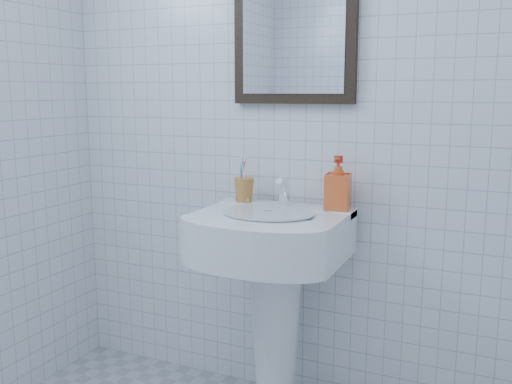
% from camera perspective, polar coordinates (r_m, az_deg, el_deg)
% --- Properties ---
extents(wall_back, '(2.20, 0.02, 2.50)m').
position_cam_1_polar(wall_back, '(2.29, 5.06, 9.03)').
color(wall_back, white).
rests_on(wall_back, ground).
extents(washbasin, '(0.55, 0.41, 0.85)m').
position_cam_1_polar(washbasin, '(2.23, 1.75, -8.76)').
color(washbasin, white).
rests_on(washbasin, ground).
extents(faucet, '(0.05, 0.10, 0.12)m').
position_cam_1_polar(faucet, '(2.24, 2.79, -0.24)').
color(faucet, white).
rests_on(faucet, washbasin).
extents(toothbrush_cup, '(0.09, 0.09, 0.10)m').
position_cam_1_polar(toothbrush_cup, '(2.32, -1.19, 0.23)').
color(toothbrush_cup, '#B97B31').
rests_on(toothbrush_cup, washbasin).
extents(soap_dispenser, '(0.10, 0.10, 0.20)m').
position_cam_1_polar(soap_dispenser, '(2.18, 8.19, 0.89)').
color(soap_dispenser, red).
rests_on(soap_dispenser, washbasin).
extents(wall_mirror, '(0.50, 0.04, 0.62)m').
position_cam_1_polar(wall_mirror, '(2.30, 3.82, 16.53)').
color(wall_mirror, black).
rests_on(wall_mirror, wall_back).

